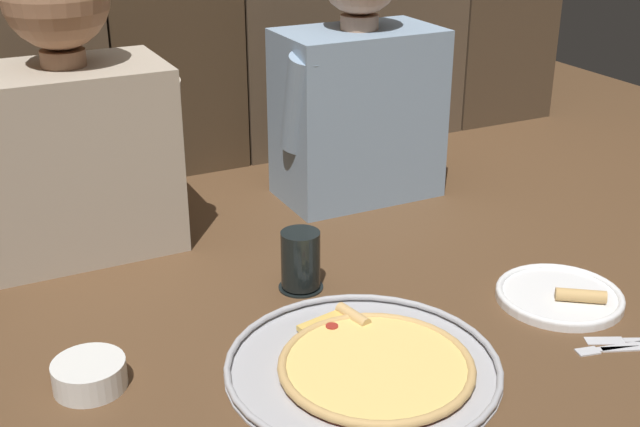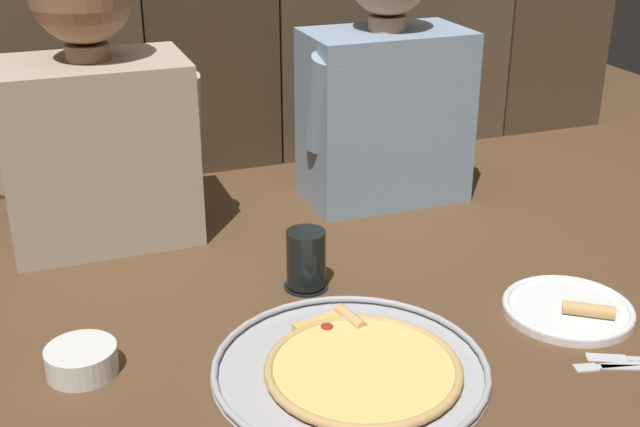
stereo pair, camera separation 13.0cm
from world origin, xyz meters
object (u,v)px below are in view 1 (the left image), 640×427
(drinking_glass, at_px, (299,261))
(dipping_bowl, at_px, (89,373))
(diner_right, at_px, (359,79))
(pizza_tray, at_px, (368,365))
(diner_left, at_px, (70,115))
(dinner_plate, at_px, (560,295))

(drinking_glass, height_order, dipping_bowl, drinking_glass)
(dipping_bowl, bearing_deg, drinking_glass, 18.61)
(drinking_glass, relative_size, diner_right, 0.19)
(pizza_tray, height_order, diner_left, diner_left)
(drinking_glass, xyz_separation_m, diner_left, (-0.30, 0.34, 0.21))
(dipping_bowl, bearing_deg, dinner_plate, -7.82)
(dinner_plate, distance_m, dipping_bowl, 0.78)
(dipping_bowl, relative_size, diner_left, 0.18)
(pizza_tray, relative_size, drinking_glass, 3.82)
(diner_left, relative_size, diner_right, 1.00)
(diner_left, distance_m, diner_right, 0.60)
(dinner_plate, xyz_separation_m, drinking_glass, (-0.38, 0.24, 0.04))
(dinner_plate, relative_size, dipping_bowl, 2.05)
(dipping_bowl, relative_size, diner_right, 0.18)
(diner_left, height_order, diner_right, same)
(dipping_bowl, distance_m, diner_right, 0.88)
(dipping_bowl, bearing_deg, pizza_tray, -20.64)
(diner_left, bearing_deg, pizza_tray, -65.53)
(dinner_plate, distance_m, drinking_glass, 0.45)
(diner_left, bearing_deg, dipping_bowl, -101.17)
(pizza_tray, distance_m, dipping_bowl, 0.40)
(dipping_bowl, xyz_separation_m, diner_right, (0.70, 0.48, 0.24))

